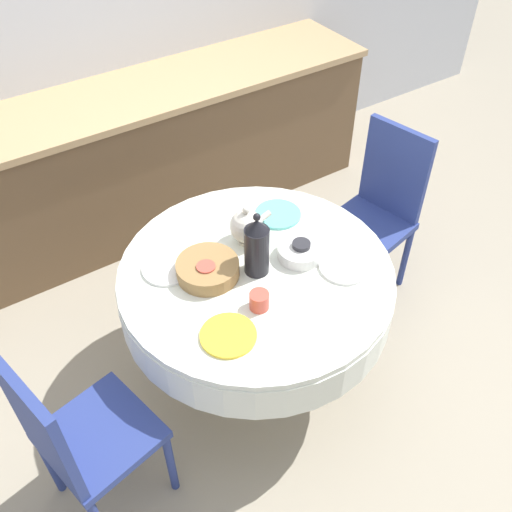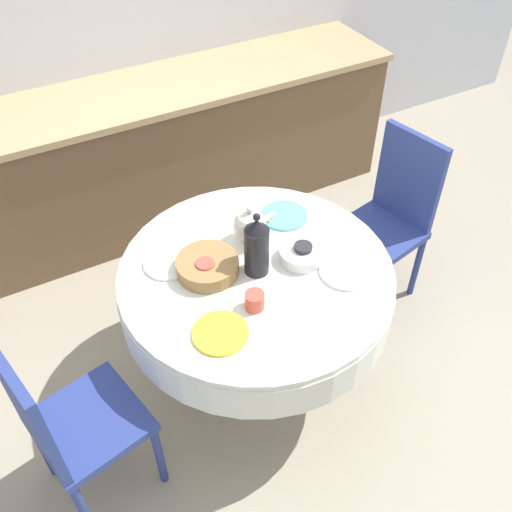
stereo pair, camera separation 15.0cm
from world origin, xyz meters
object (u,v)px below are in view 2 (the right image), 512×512
Objects in this scene: chair_left at (391,213)px; coffee_carafe at (256,247)px; teapot at (250,226)px; chair_right at (65,422)px.

coffee_carafe reaches higher than chair_left.
coffee_carafe is 1.50× the size of teapot.
chair_right is (-1.86, -0.40, 0.00)m from chair_left.
teapot is at bearing 68.86° from coffee_carafe.
chair_right is at bearing 90.21° from chair_left.
coffee_carafe reaches higher than chair_right.
chair_left is 1.00× the size of chair_right.
coffee_carafe is (0.93, 0.20, 0.33)m from chair_right.
chair_right is 3.15× the size of coffee_carafe.
teapot is at bearing 98.62° from chair_right.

